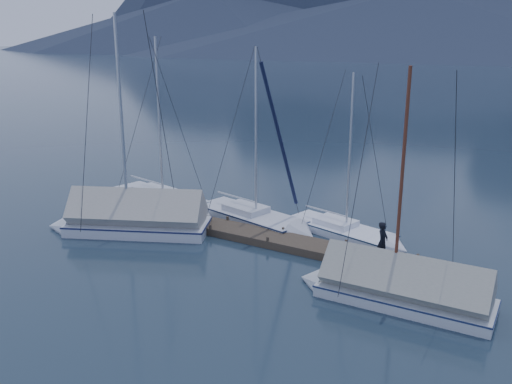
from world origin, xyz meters
The scene contains 9 objects.
ground centered at (0.00, 0.00, 0.00)m, with size 1000.00×1000.00×0.00m, color #15222F.
dock centered at (0.00, 2.00, 0.11)m, with size 18.00×1.50×0.54m.
mooring_posts centered at (-0.50, 2.00, 0.35)m, with size 15.12×1.52×0.35m.
sailboat_open_left centered at (-6.58, 3.88, 0.17)m, with size 7.55×3.55×9.64m.
sailboat_open_mid centered at (-0.69, 3.82, 0.16)m, with size 7.18×3.49×9.15m.
sailboat_open_right centered at (3.69, 4.42, 0.14)m, with size 6.29×3.12×8.02m.
sailboat_covered_near centered at (6.93, -0.65, 0.44)m, with size 6.79×2.91×8.76m.
sailboat_covered_far centered at (-5.69, -0.29, 0.52)m, with size 7.87×5.23×10.68m.
person centered at (5.83, 1.81, 1.12)m, with size 0.57×0.37×1.56m, color black.
Camera 1 is at (11.74, -17.46, 8.70)m, focal length 38.00 mm.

